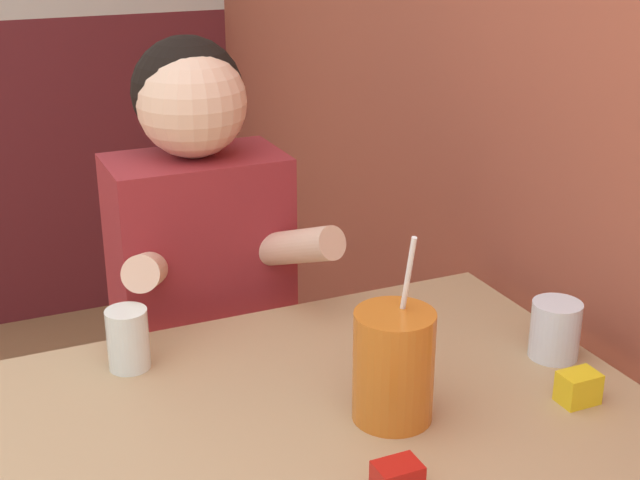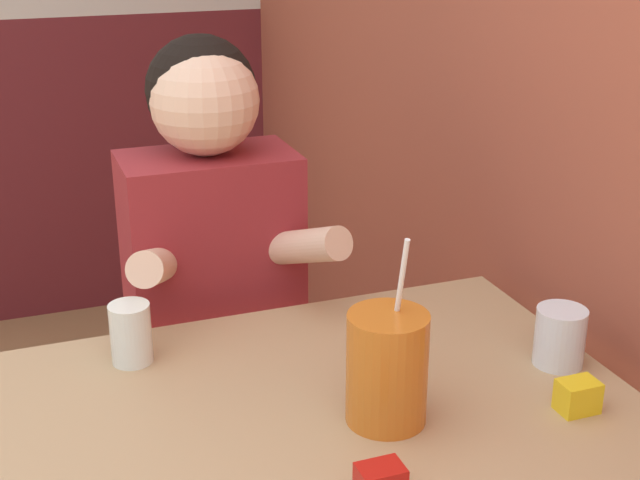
% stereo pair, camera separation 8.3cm
% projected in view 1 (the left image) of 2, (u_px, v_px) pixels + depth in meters
% --- Properties ---
extents(main_table, '(0.99, 0.80, 0.76)m').
position_uv_depth(main_table, '(333.00, 462.00, 1.35)').
color(main_table, tan).
rests_on(main_table, ground_plane).
extents(person_seated, '(0.42, 0.41, 1.25)m').
position_uv_depth(person_seated, '(203.00, 325.00, 1.83)').
color(person_seated, maroon).
rests_on(person_seated, ground_plane).
extents(cocktail_pitcher, '(0.12, 0.12, 0.29)m').
position_uv_depth(cocktail_pitcher, '(393.00, 366.00, 1.30)').
color(cocktail_pitcher, '#C6661E').
rests_on(cocktail_pitcher, main_table).
extents(glass_near_pitcher, '(0.08, 0.08, 0.10)m').
position_uv_depth(glass_near_pitcher, '(555.00, 330.00, 1.49)').
color(glass_near_pitcher, silver).
rests_on(glass_near_pitcher, main_table).
extents(glass_center, '(0.07, 0.07, 0.10)m').
position_uv_depth(glass_center, '(128.00, 339.00, 1.46)').
color(glass_center, silver).
rests_on(glass_center, main_table).
extents(condiment_mustard, '(0.06, 0.04, 0.05)m').
position_uv_depth(condiment_mustard, '(578.00, 388.00, 1.37)').
color(condiment_mustard, yellow).
rests_on(condiment_mustard, main_table).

